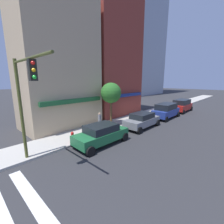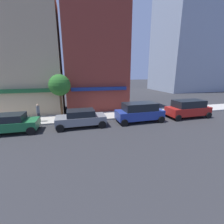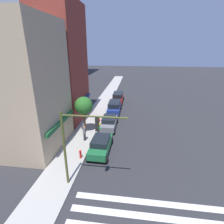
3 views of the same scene
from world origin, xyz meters
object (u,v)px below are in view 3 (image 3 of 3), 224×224
Objects in this scene: sedan_grey at (109,122)px; street_tree at (84,106)px; sedan_green at (101,145)px; suv_blue at (114,107)px; traffic_signal at (78,138)px; suv_red at (118,97)px; fire_hydrant at (80,154)px; pedestrian_grey_coat at (84,133)px.

sedan_grey is 0.97× the size of street_tree.
suv_blue reaches higher than sedan_green.
traffic_signal is 1.29× the size of suv_red.
sedan_green is 5.28× the size of fire_hydrant.
sedan_grey is (10.60, -0.63, -3.32)m from traffic_signal.
fire_hydrant is (-1.51, 1.70, -0.23)m from sedan_green.
fire_hydrant is (3.31, 1.07, -3.55)m from traffic_signal.
fire_hydrant is (-3.34, -0.54, -0.46)m from pedestrian_grey_coat.
street_tree reaches higher than pedestrian_grey_coat.
sedan_green is 2.51× the size of pedestrian_grey_coat.
suv_red is 13.95m from street_tree.
traffic_signal is at bearing 176.83° from sedan_grey.
traffic_signal is at bearing -162.03° from fire_hydrant.
sedan_grey is 4.54m from pedestrian_grey_coat.
suv_blue is at bearing 1.37° from sedan_green.
pedestrian_grey_coat reaches higher than sedan_grey.
pedestrian_grey_coat is at bearing 166.43° from suv_blue.
sedan_grey is 2.49× the size of pedestrian_grey_coat.
suv_blue is 1.00× the size of suv_red.
street_tree is at bearing 167.71° from suv_red.
sedan_green is 0.94× the size of suv_blue.
street_tree reaches higher than fire_hydrant.
traffic_signal is 7.22× the size of fire_hydrant.
pedestrian_grey_coat is 0.39× the size of street_tree.
suv_blue is (11.57, 0.00, 0.19)m from sedan_green.
suv_red is 19.00m from fire_hydrant.
pedestrian_grey_coat is at bearing 171.33° from suv_red.
suv_blue is at bearing 0.22° from sedan_grey.
suv_red is (17.41, 0.00, 0.19)m from sedan_green.
traffic_signal is 7.51m from pedestrian_grey_coat.
suv_blue and suv_red have the same top height.
traffic_signal is 1.37× the size of sedan_green.
sedan_green is 5.77m from sedan_grey.
sedan_grey is 0.93× the size of suv_red.
suv_red is 5.60× the size of fire_hydrant.
fire_hydrant is at bearing 133.04° from sedan_green.
street_tree is at bearing -83.19° from pedestrian_grey_coat.
fire_hydrant is (-18.92, 1.70, -0.42)m from suv_red.
sedan_green is at bearing 179.49° from suv_red.
suv_blue is at bearing -2.19° from traffic_signal.
suv_blue reaches higher than fire_hydrant.
traffic_signal is 1.29× the size of suv_blue.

